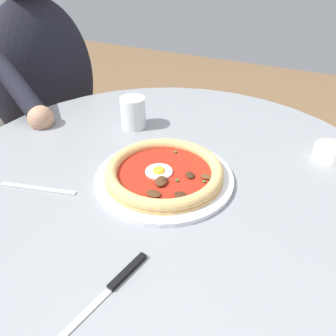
# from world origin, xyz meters

# --- Properties ---
(dining_table) EXTENTS (1.00, 1.00, 0.71)m
(dining_table) POSITION_xyz_m (0.00, 0.00, 0.58)
(dining_table) COLOR gray
(dining_table) RESTS_ON ground
(pizza_on_plate) EXTENTS (0.29, 0.29, 0.04)m
(pizza_on_plate) POSITION_xyz_m (-0.00, -0.02, 0.73)
(pizza_on_plate) COLOR white
(pizza_on_plate) RESTS_ON dining_table
(water_glass) EXTENTS (0.07, 0.07, 0.08)m
(water_glass) POSITION_xyz_m (-0.18, 0.17, 0.75)
(water_glass) COLOR silver
(water_glass) RESTS_ON dining_table
(steak_knife) EXTENTS (0.05, 0.20, 0.01)m
(steak_knife) POSITION_xyz_m (0.05, -0.29, 0.71)
(steak_knife) COLOR silver
(steak_knife) RESTS_ON dining_table
(ramekin_capers) EXTENTS (0.08, 0.08, 0.03)m
(ramekin_capers) POSITION_xyz_m (0.31, 0.22, 0.73)
(ramekin_capers) COLOR white
(ramekin_capers) RESTS_ON dining_table
(fork_utensil) EXTENTS (0.16, 0.05, 0.00)m
(fork_utensil) POSITION_xyz_m (-0.22, -0.16, 0.71)
(fork_utensil) COLOR #BCBCC1
(fork_utensil) RESTS_ON dining_table
(diner_person) EXTENTS (0.46, 0.51, 1.17)m
(diner_person) POSITION_xyz_m (-0.62, 0.32, 0.52)
(diner_person) COLOR #282833
(diner_person) RESTS_ON ground
(cafe_chair_diner) EXTENTS (0.52, 0.52, 0.90)m
(cafe_chair_diner) POSITION_xyz_m (-0.75, 0.38, 0.54)
(cafe_chair_diner) COLOR beige
(cafe_chair_diner) RESTS_ON ground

